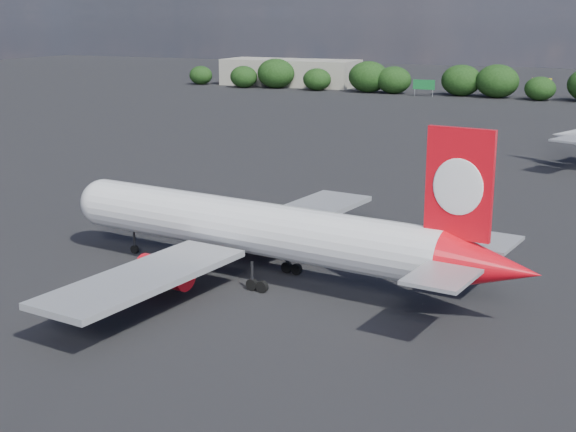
% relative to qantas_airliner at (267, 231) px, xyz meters
% --- Properties ---
extents(ground, '(500.00, 500.00, 0.00)m').
position_rel_qantas_airliner_xyz_m(ground, '(-10.69, 40.55, -4.38)').
color(ground, black).
rests_on(ground, ground).
extents(qantas_airliner, '(44.07, 42.00, 14.38)m').
position_rel_qantas_airliner_xyz_m(qantas_airliner, '(0.00, 0.00, 0.00)').
color(qantas_airliner, white).
rests_on(qantas_airliner, ground).
extents(terminal_building, '(42.00, 16.00, 8.00)m').
position_rel_qantas_airliner_xyz_m(terminal_building, '(-75.69, 172.55, -0.38)').
color(terminal_building, gray).
rests_on(terminal_building, ground).
extents(highway_sign, '(6.00, 0.30, 4.50)m').
position_rel_qantas_airliner_xyz_m(highway_sign, '(-28.69, 156.55, -1.25)').
color(highway_sign, '#14672D').
rests_on(highway_sign, ground).
extents(billboard_yellow, '(5.00, 0.30, 5.50)m').
position_rel_qantas_airliner_xyz_m(billboard_yellow, '(1.31, 162.55, -0.51)').
color(billboard_yellow, yellow).
rests_on(billboard_yellow, ground).
extents(horizon_treeline, '(205.76, 14.41, 9.09)m').
position_rel_qantas_airliner_xyz_m(horizon_treeline, '(2.13, 161.04, -0.32)').
color(horizon_treeline, black).
rests_on(horizon_treeline, ground).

